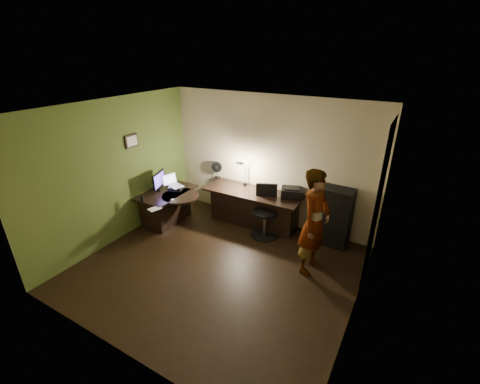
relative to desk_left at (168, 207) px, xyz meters
The scene contains 27 objects.
floor 2.05m from the desk_left, 24.68° to the right, with size 4.50×4.00×0.01m, color black.
ceiling 3.09m from the desk_left, 24.68° to the right, with size 4.50×4.00×0.01m, color silver.
wall_back 2.39m from the desk_left, 32.46° to the left, with size 4.50×0.01×2.70m, color #C0B189.
wall_front 3.53m from the desk_left, 57.26° to the right, with size 4.50×0.01×2.70m, color #C0B189.
wall_left 1.37m from the desk_left, 116.81° to the right, with size 0.01×4.00×2.70m, color #C0B189.
wall_right 4.29m from the desk_left, 11.63° to the right, with size 0.01×4.00×2.70m, color #C0B189.
green_wall_overlay 1.36m from the desk_left, 115.99° to the right, with size 0.00×4.00×2.70m, color #4C6326.
arched_doorway 4.19m from the desk_left, ahead, with size 0.01×0.90×2.60m, color black.
french_door 4.35m from the desk_left, 18.89° to the right, with size 0.02×0.92×2.10m, color white.
framed_picture 1.59m from the desk_left, 134.93° to the right, with size 0.04×0.30×0.25m, color black.
desk_left is the anchor object (origin of this frame).
desk_right 1.83m from the desk_left, 25.56° to the left, with size 2.06×0.72×0.77m, color black.
cabinet 3.38m from the desk_left, 16.15° to the left, with size 0.76×0.38×1.15m, color black.
laptop_stand 0.45m from the desk_left, 52.43° to the left, with size 0.26×0.21×0.11m, color silver.
laptop 0.60m from the desk_left, 52.43° to the left, with size 0.34×0.32×0.23m, color silver.
monitor 0.52m from the desk_left, 152.30° to the right, with size 0.10×0.49×0.33m, color black.
mouse 0.57m from the desk_left, 32.57° to the right, with size 0.06×0.09×0.03m, color silver.
phone 0.58m from the desk_left, ahead, with size 0.07×0.14×0.01m, color black.
pen 0.73m from the desk_left, ahead, with size 0.01×0.15×0.01m, color black.
speaker 0.75m from the desk_left, 95.53° to the right, with size 0.06×0.06×0.16m, color black.
notepad 0.84m from the desk_left, 64.28° to the right, with size 0.17×0.23×0.01m, color silver.
desk_fan 1.37m from the desk_left, 61.60° to the left, with size 0.24×0.13×0.37m, color black.
headphones 2.66m from the desk_left, 24.81° to the left, with size 0.21×0.09×0.10m, color #13549F.
printer 2.68m from the desk_left, 21.54° to the left, with size 0.43×0.33×0.19m, color black.
desk_lamp 1.83m from the desk_left, 36.15° to the left, with size 0.15×0.28×0.61m, color black.
office_chair 2.14m from the desk_left, 14.50° to the left, with size 0.58×0.58×1.04m, color black.
person 3.27m from the desk_left, ahead, with size 0.65×0.43×1.82m, color #D8A88C.
Camera 1 is at (2.60, -3.73, 3.49)m, focal length 24.00 mm.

